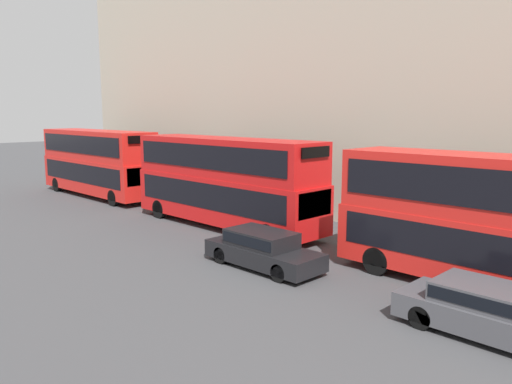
% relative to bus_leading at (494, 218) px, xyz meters
% --- Properties ---
extents(bus_leading, '(2.59, 10.05, 4.36)m').
position_rel_bus_leading_xyz_m(bus_leading, '(0.00, 0.00, 0.00)').
color(bus_leading, red).
rests_on(bus_leading, ground).
extents(bus_second_in_queue, '(2.59, 11.38, 4.44)m').
position_rel_bus_leading_xyz_m(bus_second_in_queue, '(-0.00, 12.79, 0.05)').
color(bus_second_in_queue, red).
rests_on(bus_second_in_queue, ground).
extents(bus_third_in_queue, '(2.59, 11.32, 4.48)m').
position_rel_bus_leading_xyz_m(bus_third_in_queue, '(-0.00, 25.89, 0.07)').
color(bus_third_in_queue, red).
rests_on(bus_third_in_queue, ground).
extents(car_dark_sedan, '(1.87, 4.61, 1.34)m').
position_rel_bus_leading_xyz_m(car_dark_sedan, '(-3.40, -1.26, -1.68)').
color(car_dark_sedan, '#47474C').
rests_on(car_dark_sedan, ground).
extents(car_hatchback, '(1.76, 4.68, 1.38)m').
position_rel_bus_leading_xyz_m(car_hatchback, '(-3.40, 6.85, -1.67)').
color(car_hatchback, black).
rests_on(car_hatchback, ground).
extents(pedestrian, '(0.36, 0.36, 1.82)m').
position_rel_bus_leading_xyz_m(pedestrian, '(2.11, 29.02, -1.56)').
color(pedestrian, brown).
rests_on(pedestrian, ground).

